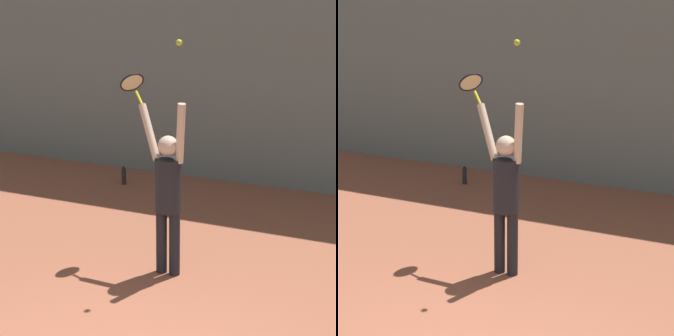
{
  "view_description": "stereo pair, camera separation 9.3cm",
  "coord_description": "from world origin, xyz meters",
  "views": [
    {
      "loc": [
        1.91,
        -3.29,
        3.42
      ],
      "look_at": [
        -0.64,
        2.8,
        1.33
      ],
      "focal_mm": 65.0,
      "sensor_mm": 36.0,
      "label": 1
    },
    {
      "loc": [
        2.0,
        -3.25,
        3.42
      ],
      "look_at": [
        -0.64,
        2.8,
        1.33
      ],
      "focal_mm": 65.0,
      "sensor_mm": 36.0,
      "label": 2
    }
  ],
  "objects": [
    {
      "name": "back_wall",
      "position": [
        0.0,
        6.42,
        2.5
      ],
      "size": [
        18.0,
        0.1,
        5.0
      ],
      "color": "slate",
      "rests_on": "ground_plane"
    },
    {
      "name": "water_bottle",
      "position": [
        -2.6,
        5.53,
        0.14
      ],
      "size": [
        0.08,
        0.08,
        0.31
      ],
      "color": "#262628",
      "rests_on": "ground_plane"
    },
    {
      "name": "tennis_ball",
      "position": [
        -0.49,
        2.74,
        2.75
      ],
      "size": [
        0.07,
        0.07,
        0.07
      ],
      "color": "#CCDB2D"
    },
    {
      "name": "tennis_player",
      "position": [
        -0.65,
        2.81,
        1.06
      ],
      "size": [
        0.72,
        0.45,
        2.1
      ],
      "color": "black",
      "rests_on": "ground_plane"
    },
    {
      "name": "tennis_racket",
      "position": [
        -1.26,
        3.2,
        2.19
      ],
      "size": [
        0.41,
        0.38,
        0.36
      ],
      "color": "yellow"
    }
  ]
}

